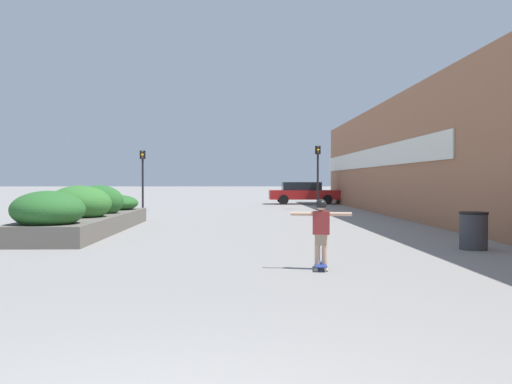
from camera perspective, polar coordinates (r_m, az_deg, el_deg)
The scene contains 9 objects.
building_wall_right at distance 21.97m, azimuth 16.61°, elevation 3.77°, with size 0.67×40.57×5.17m.
planter_box at distance 17.92m, azimuth -16.57°, elevation -2.06°, with size 2.01×9.12×1.42m.
skateboard at distance 10.17m, azimuth 6.51°, elevation -7.31°, with size 0.30×0.73×0.09m.
skateboarder at distance 10.09m, azimuth 6.52°, elevation -3.27°, with size 1.07×0.20×1.15m.
trash_bin at distance 13.83m, azimuth 20.92°, elevation -3.63°, with size 0.64×0.64×0.85m.
car_leftmost at distance 41.15m, azimuth 17.32°, elevation -0.01°, with size 4.56×2.03×1.45m.
car_center_left at distance 38.10m, azimuth 4.75°, elevation -0.05°, with size 4.61×1.98×1.46m.
traffic_light_left at distance 31.39m, azimuth -11.27°, elevation 2.28°, with size 0.28×0.30×3.19m.
traffic_light_right at distance 31.08m, azimuth 6.20°, elevation 2.60°, with size 0.28×0.30×3.45m.
Camera 1 is at (0.52, -3.13, 1.56)m, focal length 40.00 mm.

